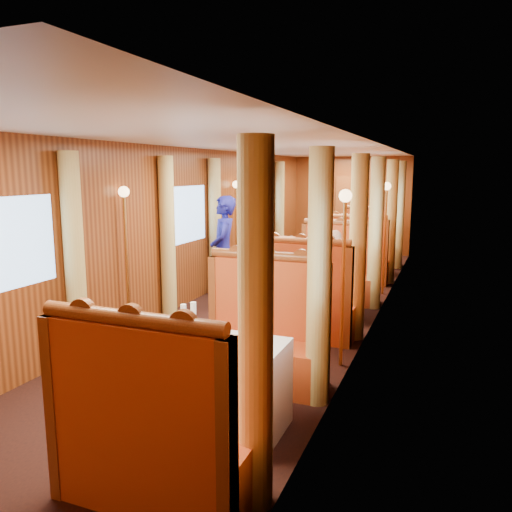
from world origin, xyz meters
The scene contains 47 objects.
floor centered at (0.00, 0.00, 0.00)m, with size 3.00×12.00×0.01m, color black, non-canonical shape.
ceiling centered at (0.00, 0.00, 2.50)m, with size 3.00×12.00×0.01m, color silver, non-canonical shape.
wall_far centered at (0.00, 6.00, 1.25)m, with size 3.00×2.50×0.01m, color brown, non-canonical shape.
wall_left centered at (-1.50, 0.00, 1.25)m, with size 12.00×2.50×0.01m, color brown, non-canonical shape.
wall_right centered at (1.50, 0.00, 1.25)m, with size 12.00×2.50×0.01m, color brown, non-canonical shape.
doorway_far centered at (0.00, 5.97, 1.00)m, with size 0.80×0.04×2.00m, color brown.
table_near centered at (0.75, -3.50, 0.38)m, with size 1.05×0.72×0.75m, color white.
banquette_near_fwd centered at (0.75, -4.51, 0.42)m, with size 1.30×0.55×1.34m.
banquette_near_aft centered at (0.75, -2.49, 0.42)m, with size 1.30×0.55×1.34m.
table_mid centered at (0.75, 0.00, 0.38)m, with size 1.05×0.72×0.75m, color white.
banquette_mid_fwd centered at (0.75, -1.01, 0.42)m, with size 1.30×0.55×1.34m.
banquette_mid_aft centered at (0.75, 1.01, 0.42)m, with size 1.30×0.55×1.34m.
table_far centered at (0.75, 3.50, 0.38)m, with size 1.05×0.72×0.75m, color white.
banquette_far_fwd centered at (0.75, 2.49, 0.42)m, with size 1.30×0.55×1.34m.
banquette_far_aft centered at (0.75, 4.51, 0.42)m, with size 1.30×0.55×1.34m.
tea_tray centered at (0.62, -3.55, 0.76)m, with size 0.34×0.26×0.01m, color silver.
teapot_left centered at (0.60, -3.56, 0.82)m, with size 0.18×0.13×0.14m, color silver, non-canonical shape.
teapot_right centered at (0.77, -3.64, 0.81)m, with size 0.14×0.11×0.11m, color silver, non-canonical shape.
teapot_back centered at (0.66, -3.45, 0.81)m, with size 0.15×0.11×0.12m, color silver, non-canonical shape.
fruit_plate centered at (1.06, -3.60, 0.77)m, with size 0.24×0.24×0.05m.
cup_inboard centered at (0.37, -3.40, 0.86)m, with size 0.08×0.08×0.26m.
cup_outboard centered at (0.41, -3.30, 0.86)m, with size 0.08×0.08×0.26m.
rose_vase_mid centered at (0.74, 0.03, 0.93)m, with size 0.06×0.06×0.36m.
rose_vase_far centered at (0.79, 3.53, 0.93)m, with size 0.06×0.06×0.36m.
window_left_near centered at (-1.49, -3.50, 1.45)m, with size 1.20×0.90×0.01m, color #82ADE2, non-canonical shape.
curtain_left_near_b centered at (-1.38, -2.72, 1.18)m, with size 0.22×0.22×2.35m, color #E3CB74.
window_right_near centered at (1.49, -3.50, 1.45)m, with size 1.20×0.90×0.01m, color #82ADE2, non-canonical shape.
curtain_right_near_a centered at (1.38, -4.28, 1.18)m, with size 0.22×0.22×2.35m, color #E3CB74.
curtain_right_near_b centered at (1.38, -2.72, 1.18)m, with size 0.22×0.22×2.35m, color #E3CB74.
window_left_mid centered at (-1.49, 0.00, 1.45)m, with size 1.20×0.90×0.01m, color #82ADE2, non-canonical shape.
curtain_left_mid_a centered at (-1.38, -0.78, 1.18)m, with size 0.22×0.22×2.35m, color #E3CB74.
curtain_left_mid_b centered at (-1.38, 0.78, 1.18)m, with size 0.22×0.22×2.35m, color #E3CB74.
window_right_mid centered at (1.49, 0.00, 1.45)m, with size 1.20×0.90×0.01m, color #82ADE2, non-canonical shape.
curtain_right_mid_a centered at (1.38, -0.78, 1.18)m, with size 0.22×0.22×2.35m, color #E3CB74.
curtain_right_mid_b centered at (1.38, 0.78, 1.18)m, with size 0.22×0.22×2.35m, color #E3CB74.
window_left_far centered at (-1.49, 3.50, 1.45)m, with size 1.20×0.90×0.01m, color #82ADE2, non-canonical shape.
curtain_left_far_a centered at (-1.38, 2.72, 1.18)m, with size 0.22×0.22×2.35m, color #E3CB74.
curtain_left_far_b centered at (-1.38, 4.28, 1.18)m, with size 0.22×0.22×2.35m, color #E3CB74.
window_right_far centered at (1.49, 3.50, 1.45)m, with size 1.20×0.90×0.01m, color #82ADE2, non-canonical shape.
curtain_right_far_a centered at (1.38, 2.72, 1.18)m, with size 0.22×0.22×2.35m, color #E3CB74.
curtain_right_far_b centered at (1.38, 4.28, 1.18)m, with size 0.22×0.22×2.35m, color #E3CB74.
sconce_left_fore centered at (-1.40, -1.75, 1.38)m, with size 0.14×0.14×1.95m.
sconce_right_fore centered at (1.40, -1.75, 1.38)m, with size 0.14×0.14×1.95m.
sconce_left_aft centered at (-1.40, 1.75, 1.38)m, with size 0.14×0.14×1.95m.
sconce_right_aft centered at (1.40, 1.75, 1.38)m, with size 0.14×0.14×1.95m.
steward centered at (-0.89, 0.09, 0.88)m, with size 0.64×0.42×1.75m, color navy.
passenger centered at (0.75, 0.75, 0.74)m, with size 0.40×0.44×0.76m.
Camera 1 is at (2.46, -7.01, 2.14)m, focal length 35.00 mm.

